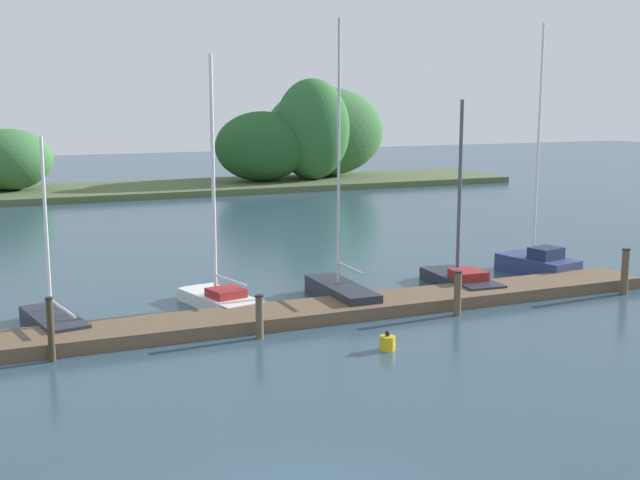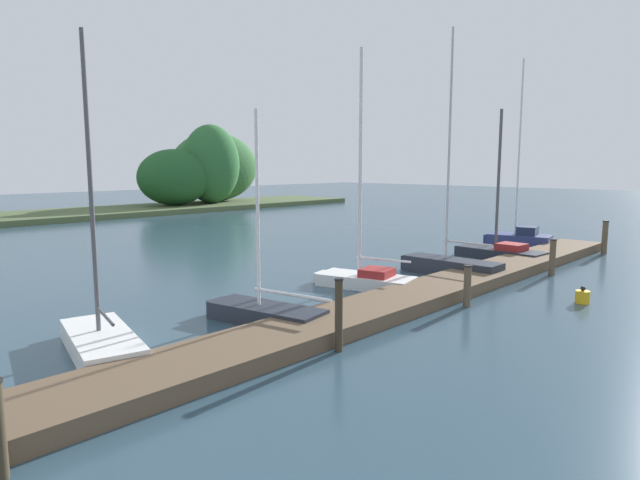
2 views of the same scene
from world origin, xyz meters
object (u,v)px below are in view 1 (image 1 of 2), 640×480
(mooring_piling_3, at_px, (259,317))
(channel_buoy_0, at_px, (387,343))
(mooring_piling_2, at_px, (51,329))
(mooring_piling_4, at_px, (458,293))
(sailboat_6, at_px, (460,277))
(sailboat_5, at_px, (340,290))
(mooring_piling_5, at_px, (625,271))
(sailboat_7, at_px, (536,261))
(sailboat_3, at_px, (52,320))
(sailboat_4, at_px, (218,294))

(mooring_piling_3, relative_size, channel_buoy_0, 2.36)
(mooring_piling_2, bearing_deg, mooring_piling_4, -1.35)
(sailboat_6, relative_size, mooring_piling_2, 3.92)
(mooring_piling_2, relative_size, channel_buoy_0, 3.19)
(sailboat_6, relative_size, channel_buoy_0, 12.50)
(sailboat_5, xyz_separation_m, mooring_piling_2, (-8.43, -2.38, 0.38))
(mooring_piling_3, relative_size, mooring_piling_5, 0.78)
(sailboat_7, xyz_separation_m, mooring_piling_4, (-5.50, -3.60, 0.20))
(mooring_piling_2, height_order, mooring_piling_4, mooring_piling_2)
(sailboat_7, distance_m, mooring_piling_3, 11.86)
(sailboat_3, xyz_separation_m, channel_buoy_0, (7.27, -5.02, -0.09))
(sailboat_3, distance_m, sailboat_6, 12.47)
(sailboat_7, bearing_deg, mooring_piling_5, 177.99)
(sailboat_5, xyz_separation_m, channel_buoy_0, (-0.88, -4.70, -0.20))
(channel_buoy_0, bearing_deg, sailboat_6, 43.14)
(sailboat_4, height_order, sailboat_5, sailboat_5)
(sailboat_6, xyz_separation_m, mooring_piling_3, (-7.72, -2.73, 0.22))
(sailboat_7, distance_m, mooring_piling_5, 3.59)
(channel_buoy_0, bearing_deg, sailboat_7, 32.73)
(sailboat_7, distance_m, channel_buoy_0, 10.47)
(mooring_piling_2, distance_m, mooring_piling_4, 10.85)
(sailboat_4, height_order, channel_buoy_0, sailboat_4)
(sailboat_5, xyz_separation_m, sailboat_6, (4.31, 0.17, -0.04))
(channel_buoy_0, bearing_deg, sailboat_3, 145.36)
(sailboat_7, height_order, mooring_piling_4, sailboat_7)
(sailboat_4, bearing_deg, mooring_piling_5, -119.92)
(mooring_piling_5, bearing_deg, sailboat_4, 163.62)
(sailboat_5, height_order, mooring_piling_2, sailboat_5)
(sailboat_3, height_order, sailboat_6, sailboat_6)
(mooring_piling_5, bearing_deg, sailboat_7, 100.11)
(mooring_piling_4, height_order, mooring_piling_5, mooring_piling_5)
(sailboat_7, bearing_deg, mooring_piling_3, 95.13)
(sailboat_7, xyz_separation_m, mooring_piling_3, (-11.32, -3.52, 0.14))
(mooring_piling_3, bearing_deg, sailboat_3, 148.76)
(sailboat_4, height_order, mooring_piling_4, sailboat_4)
(sailboat_3, height_order, mooring_piling_4, sailboat_3)
(sailboat_3, bearing_deg, sailboat_5, -102.84)
(mooring_piling_2, bearing_deg, channel_buoy_0, -17.07)
(mooring_piling_2, height_order, mooring_piling_5, mooring_piling_2)
(sailboat_5, relative_size, mooring_piling_3, 7.32)
(sailboat_3, xyz_separation_m, sailboat_4, (4.70, 0.64, 0.11))
(sailboat_5, xyz_separation_m, sailboat_7, (7.92, 0.96, 0.05))
(mooring_piling_5, bearing_deg, mooring_piling_3, 179.98)
(sailboat_4, xyz_separation_m, mooring_piling_4, (5.88, -3.61, 0.25))
(sailboat_7, distance_m, mooring_piling_2, 16.69)
(sailboat_4, relative_size, sailboat_7, 0.86)
(sailboat_4, relative_size, mooring_piling_5, 5.03)
(mooring_piling_4, distance_m, channel_buoy_0, 3.92)
(sailboat_6, bearing_deg, mooring_piling_3, 112.78)
(sailboat_4, height_order, sailboat_7, sailboat_7)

